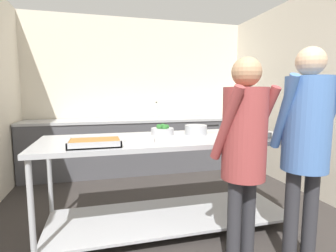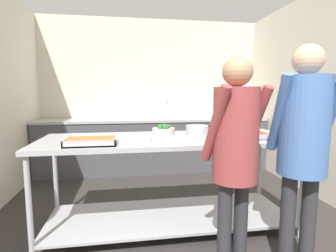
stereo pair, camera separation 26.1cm
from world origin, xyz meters
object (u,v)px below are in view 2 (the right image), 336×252
at_px(serving_tray_roast, 91,141).
at_px(sauce_pan, 197,130).
at_px(guest_serving_right, 303,136).
at_px(water_bottle, 167,111).
at_px(plate_stack, 137,139).
at_px(serving_tray_vegetables, 246,135).
at_px(broccoli_bowl, 163,130).
at_px(guest_serving_left, 235,143).

bearing_deg(serving_tray_roast, sauce_pan, 19.78).
bearing_deg(guest_serving_right, water_bottle, 101.15).
relative_size(plate_stack, serving_tray_vegetables, 0.72).
relative_size(serving_tray_vegetables, guest_serving_right, 0.23).
bearing_deg(plate_stack, water_bottle, 73.69).
distance_m(broccoli_bowl, guest_serving_right, 1.33).
relative_size(sauce_pan, serving_tray_vegetables, 0.97).
relative_size(serving_tray_vegetables, water_bottle, 1.34).
xyz_separation_m(serving_tray_roast, sauce_pan, (1.01, 0.36, 0.03)).
height_order(broccoli_bowl, serving_tray_vegetables, broccoli_bowl).
xyz_separation_m(guest_serving_left, guest_serving_right, (0.48, -0.05, 0.05)).
relative_size(broccoli_bowl, guest_serving_right, 0.14).
bearing_deg(sauce_pan, broccoli_bowl, 166.33).
bearing_deg(guest_serving_left, plate_stack, 137.08).
distance_m(broccoli_bowl, sauce_pan, 0.35).
xyz_separation_m(serving_tray_roast, water_bottle, (0.99, 2.18, 0.10)).
xyz_separation_m(broccoli_bowl, guest_serving_left, (0.37, -0.96, 0.03)).
bearing_deg(serving_tray_vegetables, guest_serving_right, -81.11).
distance_m(plate_stack, guest_serving_right, 1.34).
xyz_separation_m(plate_stack, guest_serving_right, (1.15, -0.67, 0.11)).
bearing_deg(guest_serving_right, guest_serving_left, 173.53).
bearing_deg(guest_serving_right, plate_stack, 149.63).
xyz_separation_m(plate_stack, sauce_pan, (0.63, 0.26, 0.03)).
bearing_deg(guest_serving_left, sauce_pan, 92.09).
bearing_deg(sauce_pan, plate_stack, -157.47).
relative_size(plate_stack, guest_serving_right, 0.17).
distance_m(serving_tray_roast, plate_stack, 0.39).
relative_size(guest_serving_left, water_bottle, 5.55).
bearing_deg(broccoli_bowl, serving_tray_roast, -146.41).
xyz_separation_m(broccoli_bowl, water_bottle, (0.31, 1.73, 0.09)).
xyz_separation_m(serving_tray_vegetables, water_bottle, (-0.44, 2.07, 0.10)).
bearing_deg(guest_serving_left, water_bottle, 91.23).
bearing_deg(plate_stack, guest_serving_right, -30.37).
height_order(guest_serving_left, guest_serving_right, guest_serving_right).
xyz_separation_m(sauce_pan, guest_serving_right, (0.52, -0.94, 0.07)).
distance_m(broccoli_bowl, serving_tray_vegetables, 0.83).
height_order(serving_tray_roast, water_bottle, water_bottle).
distance_m(serving_tray_vegetables, guest_serving_right, 0.69).
bearing_deg(guest_serving_right, sauce_pan, 118.87).
bearing_deg(water_bottle, serving_tray_roast, -114.42).
bearing_deg(serving_tray_vegetables, sauce_pan, 147.66).
height_order(plate_stack, serving_tray_vegetables, serving_tray_vegetables).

